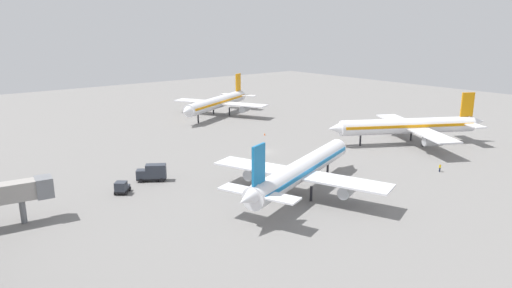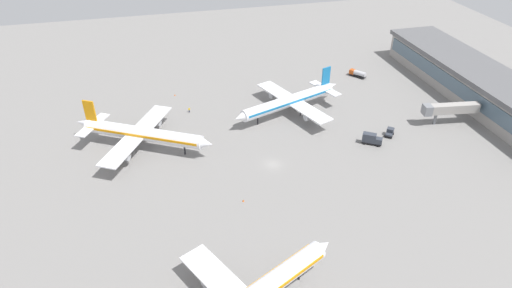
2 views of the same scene
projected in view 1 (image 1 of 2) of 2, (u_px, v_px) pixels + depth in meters
name	position (u px, v px, depth m)	size (l,w,h in m)	color
ground	(264.00, 152.00, 109.17)	(288.00, 288.00, 0.00)	gray
airplane_at_gate	(218.00, 102.00, 151.61)	(31.93, 38.37, 12.59)	white
airplane_taxiing	(409.00, 126.00, 115.53)	(31.75, 37.95, 12.76)	white
airplane_distant	(301.00, 170.00, 80.82)	(32.21, 39.12, 12.35)	white
baggage_tug	(122.00, 187.00, 81.82)	(3.74, 3.66, 2.30)	black
catering_truck	(152.00, 173.00, 88.30)	(4.68, 5.72, 3.30)	black
ground_crew_worker	(440.00, 168.00, 94.10)	(0.49, 0.55, 1.67)	#1E2338
safety_cone_near_gate	(265.00, 134.00, 125.65)	(0.44, 0.44, 0.60)	#EA590C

